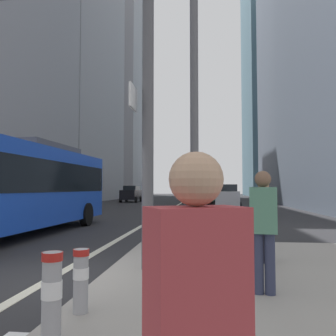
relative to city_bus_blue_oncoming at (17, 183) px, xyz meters
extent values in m
plane|color=#28282B|center=(3.75, 14.44, -1.84)|extent=(160.00, 160.00, 0.00)
cube|color=beige|center=(3.75, 24.44, -1.83)|extent=(0.20, 80.00, 0.01)
cube|color=#9E9EA3|center=(-12.25, 34.92, 18.16)|extent=(10.92, 20.50, 39.99)
cube|color=#9E9EA3|center=(-12.25, 61.23, 23.81)|extent=(11.70, 21.31, 51.29)
cube|color=slate|center=(20.75, 42.25, 17.06)|extent=(10.25, 20.99, 37.80)
cube|color=slate|center=(20.75, 66.71, 22.75)|extent=(11.11, 20.57, 49.18)
cube|color=blue|center=(0.00, -0.03, -0.11)|extent=(2.82, 11.27, 2.75)
cube|color=black|center=(0.00, -0.03, 0.23)|extent=(2.85, 11.05, 1.10)
cube|color=#4C4C51|center=(0.05, 1.65, 1.41)|extent=(1.86, 4.08, 0.30)
cylinder|color=black|center=(1.30, 3.52, -1.34)|extent=(0.33, 1.01, 1.00)
cylinder|color=black|center=(-1.10, 3.59, -1.34)|extent=(0.33, 1.01, 1.00)
cube|color=#198456|center=(6.30, 29.47, -0.11)|extent=(2.78, 11.00, 2.75)
cube|color=black|center=(6.30, 29.47, 0.23)|extent=(2.81, 10.78, 1.10)
cube|color=#4C4C51|center=(6.26, 27.83, 1.41)|extent=(1.85, 3.98, 0.30)
cylinder|color=black|center=(5.19, 33.00, -1.34)|extent=(0.33, 1.01, 1.00)
cylinder|color=black|center=(7.59, 32.94, -1.34)|extent=(0.33, 1.01, 1.00)
cylinder|color=black|center=(5.02, 26.00, -1.34)|extent=(0.33, 1.01, 1.00)
cylinder|color=black|center=(7.42, 25.94, -1.34)|extent=(0.33, 1.01, 1.00)
cube|color=red|center=(6.90, 50.13, -0.11)|extent=(2.63, 10.92, 2.75)
cube|color=black|center=(6.90, 50.13, 0.23)|extent=(2.67, 10.70, 1.10)
cube|color=#4C4C51|center=(6.92, 48.49, 1.41)|extent=(1.80, 3.94, 0.30)
cylinder|color=black|center=(5.66, 53.60, -1.34)|extent=(0.31, 1.00, 1.00)
cylinder|color=black|center=(8.06, 53.62, -1.34)|extent=(0.31, 1.00, 1.00)
cylinder|color=black|center=(5.74, 46.63, -1.34)|extent=(0.31, 1.00, 1.00)
cylinder|color=black|center=(8.14, 46.65, -1.34)|extent=(0.31, 1.00, 1.00)
cube|color=black|center=(-2.42, 30.46, -0.97)|extent=(1.84, 4.31, 1.10)
cube|color=black|center=(-2.41, 30.61, -0.16)|extent=(1.53, 2.34, 0.52)
cylinder|color=black|center=(-1.53, 28.99, -1.52)|extent=(0.23, 0.64, 0.64)
cylinder|color=black|center=(-3.35, 29.02, -1.52)|extent=(0.23, 0.64, 0.64)
cylinder|color=black|center=(-1.49, 31.91, -1.52)|extent=(0.23, 0.64, 0.64)
cylinder|color=black|center=(-3.31, 31.93, -1.52)|extent=(0.23, 0.64, 0.64)
cube|color=silver|center=(8.14, 16.56, -0.97)|extent=(1.90, 4.28, 1.10)
cube|color=black|center=(8.13, 16.41, -0.16)|extent=(1.56, 2.33, 0.52)
cylinder|color=black|center=(7.27, 18.03, -1.52)|extent=(0.24, 0.65, 0.64)
cylinder|color=black|center=(9.09, 17.98, -1.52)|extent=(0.24, 0.65, 0.64)
cylinder|color=black|center=(7.19, 15.15, -1.52)|extent=(0.24, 0.65, 0.64)
cylinder|color=black|center=(9.01, 15.10, -1.52)|extent=(0.24, 0.65, 0.64)
cylinder|color=#515156|center=(5.48, -5.26, 1.31)|extent=(0.22, 0.22, 6.00)
cube|color=white|center=(5.23, -5.44, 1.51)|extent=(0.04, 0.60, 0.44)
cylinder|color=#56565B|center=(6.30, -3.27, 2.31)|extent=(0.20, 0.20, 8.00)
cylinder|color=#99999E|center=(5.15, -8.70, -1.23)|extent=(0.18, 0.18, 0.91)
cylinder|color=white|center=(5.15, -8.70, -1.12)|extent=(0.19, 0.19, 0.16)
cylinder|color=#B21E19|center=(5.15, -8.70, -0.82)|extent=(0.20, 0.20, 0.08)
cylinder|color=#99999E|center=(5.07, -7.67, -1.30)|extent=(0.18, 0.18, 0.76)
cylinder|color=white|center=(5.07, -7.67, -1.21)|extent=(0.19, 0.19, 0.14)
cylinder|color=#B21E19|center=(5.07, -7.67, -0.96)|extent=(0.20, 0.20, 0.08)
cylinder|color=black|center=(6.55, -6.82, -1.21)|extent=(0.06, 0.06, 0.95)
cylinder|color=black|center=(6.55, -5.65, -1.21)|extent=(0.06, 0.06, 0.95)
cylinder|color=black|center=(6.55, -4.49, -1.21)|extent=(0.06, 0.06, 0.95)
cylinder|color=black|center=(6.55, -3.32, -1.21)|extent=(0.06, 0.06, 0.95)
cylinder|color=black|center=(6.55, -5.07, -0.74)|extent=(0.06, 3.51, 0.06)
cube|color=#B73D42|center=(6.55, -10.52, -0.57)|extent=(0.45, 0.38, 0.62)
sphere|color=tan|center=(6.55, -10.52, -0.14)|extent=(0.22, 0.22, 0.22)
cylinder|color=black|center=(7.80, -4.31, -1.28)|extent=(0.15, 0.15, 0.82)
cylinder|color=black|center=(7.72, -4.45, -1.28)|extent=(0.15, 0.15, 0.82)
cube|color=#4C7F66|center=(7.76, -4.38, -0.55)|extent=(0.39, 0.45, 0.63)
sphere|color=#9E7556|center=(7.76, -4.38, -0.12)|extent=(0.23, 0.23, 0.23)
cylinder|color=#2D334C|center=(7.48, -6.66, -1.26)|extent=(0.15, 0.15, 0.86)
cylinder|color=#2D334C|center=(7.32, -6.64, -1.26)|extent=(0.15, 0.15, 0.86)
cube|color=#4C7F66|center=(7.40, -6.65, -0.50)|extent=(0.41, 0.29, 0.66)
sphere|color=brown|center=(7.40, -6.65, -0.05)|extent=(0.24, 0.24, 0.24)
camera|label=1|loc=(6.60, -11.98, -0.18)|focal=38.58mm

